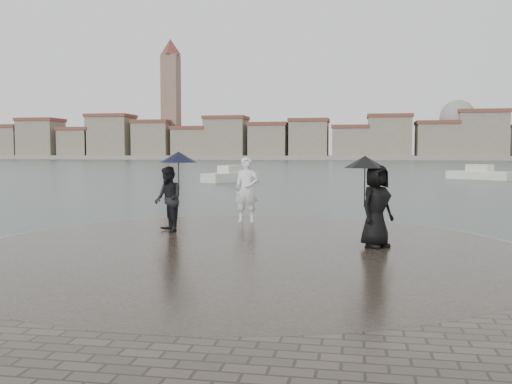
# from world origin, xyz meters

# --- Properties ---
(ground) EXTENTS (400.00, 400.00, 0.00)m
(ground) POSITION_xyz_m (0.00, 0.00, 0.00)
(ground) COLOR #2B3835
(ground) RESTS_ON ground
(kerb_ring) EXTENTS (12.50, 12.50, 0.32)m
(kerb_ring) POSITION_xyz_m (0.00, 3.50, 0.16)
(kerb_ring) COLOR gray
(kerb_ring) RESTS_ON ground
(quay_tip) EXTENTS (11.90, 11.90, 0.36)m
(quay_tip) POSITION_xyz_m (0.00, 3.50, 0.18)
(quay_tip) COLOR #2D261E
(quay_tip) RESTS_ON ground
(statue) EXTENTS (0.74, 0.53, 1.87)m
(statue) POSITION_xyz_m (-0.81, 7.79, 1.30)
(statue) COLOR white
(statue) RESTS_ON quay_tip
(visitor_left) EXTENTS (1.23, 1.09, 2.04)m
(visitor_left) POSITION_xyz_m (-2.33, 5.49, 1.44)
(visitor_left) COLOR black
(visitor_left) RESTS_ON quay_tip
(visitor_right) EXTENTS (1.21, 1.08, 1.95)m
(visitor_right) POSITION_xyz_m (2.70, 3.98, 1.44)
(visitor_right) COLOR black
(visitor_right) RESTS_ON quay_tip
(far_skyline) EXTENTS (260.00, 20.00, 37.00)m
(far_skyline) POSITION_xyz_m (-6.29, 160.71, 5.61)
(far_skyline) COLOR gray
(far_skyline) RESTS_ON ground
(boats) EXTENTS (35.10, 12.43, 1.50)m
(boats) POSITION_xyz_m (9.22, 40.76, 0.38)
(boats) COLOR silver
(boats) RESTS_ON ground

